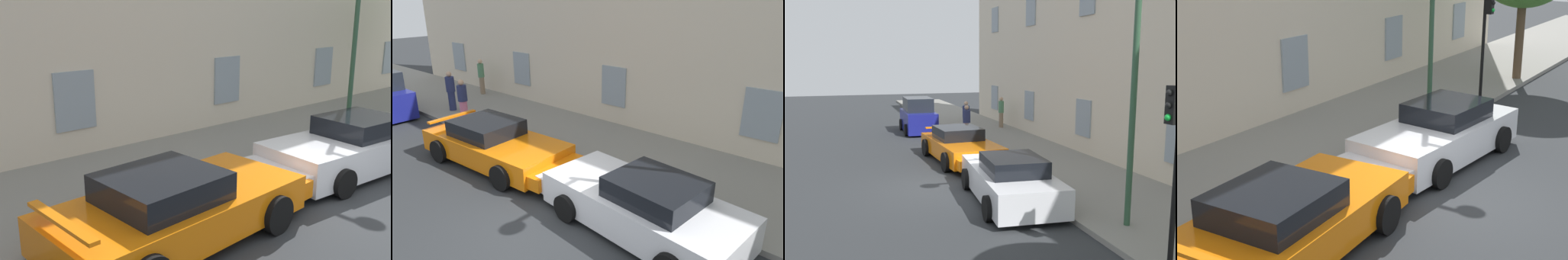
{
  "view_description": "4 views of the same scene",
  "coord_description": "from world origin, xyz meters",
  "views": [
    {
      "loc": [
        -7.82,
        -4.01,
        3.89
      ],
      "look_at": [
        -2.67,
        1.99,
        1.78
      ],
      "focal_mm": 42.31,
      "sensor_mm": 36.0,
      "label": 1
    },
    {
      "loc": [
        5.56,
        -4.39,
        4.9
      ],
      "look_at": [
        0.05,
        1.99,
        1.79
      ],
      "focal_mm": 34.12,
      "sensor_mm": 36.0,
      "label": 2
    },
    {
      "loc": [
        13.01,
        -2.79,
        3.89
      ],
      "look_at": [
        -2.44,
        2.16,
        1.35
      ],
      "focal_mm": 40.55,
      "sensor_mm": 36.0,
      "label": 3
    },
    {
      "loc": [
        -9.79,
        -4.22,
        4.99
      ],
      "look_at": [
        -1.42,
        1.3,
        1.69
      ],
      "focal_mm": 53.79,
      "sensor_mm": 36.0,
      "label": 4
    }
  ],
  "objects": [
    {
      "name": "sportscar_red_lead",
      "position": [
        -3.21,
        1.66,
        0.6
      ],
      "size": [
        5.14,
        2.47,
        1.31
      ],
      "color": "orange",
      "rests_on": "ground"
    },
    {
      "name": "ground_plane",
      "position": [
        0.0,
        0.0,
        0.0
      ],
      "size": [
        80.0,
        80.0,
        0.0
      ],
      "primitive_type": "plane",
      "color": "#2B2D30"
    },
    {
      "name": "sportscar_yellow_flank",
      "position": [
        1.72,
        1.65,
        0.59
      ],
      "size": [
        5.05,
        2.4,
        1.35
      ],
      "color": "white",
      "rests_on": "ground"
    },
    {
      "name": "sidewalk",
      "position": [
        0.0,
        4.56,
        0.07
      ],
      "size": [
        60.0,
        4.24,
        0.14
      ],
      "primitive_type": "cube",
      "color": "gray",
      "rests_on": "ground"
    },
    {
      "name": "traffic_light",
      "position": [
        6.93,
        2.68,
        2.51
      ],
      "size": [
        0.22,
        0.36,
        3.47
      ],
      "color": "black",
      "rests_on": "sidewalk"
    }
  ]
}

